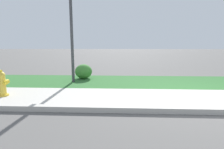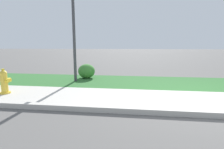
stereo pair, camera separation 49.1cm
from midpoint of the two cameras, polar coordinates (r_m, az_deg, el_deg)
The scene contains 6 objects.
ground_plane at distance 5.20m, azimuth 30.68°, elevation -7.57°, with size 120.00×120.00×0.00m, color #5B5956.
sidewalk_pavement at distance 5.20m, azimuth 30.69°, elevation -7.51°, with size 18.00×1.90×0.01m, color #BCB7AD.
grass_verge at distance 7.21m, azimuth 23.85°, elevation -2.52°, with size 18.00×2.50×0.01m, color #2D662D.
fire_hydrant_near_corner at distance 5.85m, azimuth -29.72°, elevation -2.11°, with size 0.38×0.35×0.74m.
small_white_dog at distance 8.60m, azimuth -31.20°, elevation 0.39°, with size 0.30×0.49×0.44m.
shrub_bush_mid_verge at distance 7.56m, azimuth -6.49°, elevation 1.09°, with size 0.72×0.72×0.61m.
Camera 2 is at (-1.82, -4.54, 1.41)m, focal length 28.00 mm.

